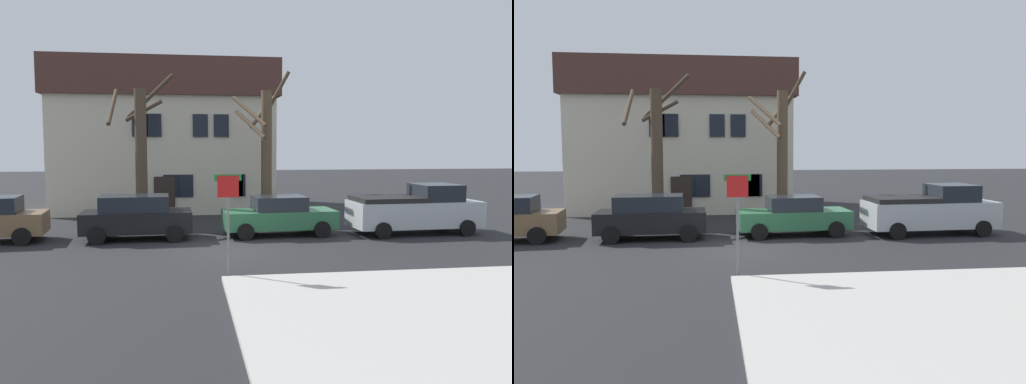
{
  "view_description": "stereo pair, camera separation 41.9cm",
  "coord_description": "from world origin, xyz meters",
  "views": [
    {
      "loc": [
        -1.54,
        -17.87,
        3.71
      ],
      "look_at": [
        1.28,
        2.22,
        1.87
      ],
      "focal_mm": 35.62,
      "sensor_mm": 36.0,
      "label": 1
    },
    {
      "loc": [
        -1.13,
        -17.93,
        3.71
      ],
      "look_at": [
        1.28,
        2.22,
        1.87
      ],
      "focal_mm": 35.62,
      "sensor_mm": 36.0,
      "label": 2
    }
  ],
  "objects": [
    {
      "name": "bicycle_leaning",
      "position": [
        -4.46,
        5.81,
        0.37
      ],
      "size": [
        1.71,
        0.46,
        1.03
      ],
      "color": "black",
      "rests_on": "ground_plane"
    },
    {
      "name": "tree_bare_mid",
      "position": [
        2.31,
        6.37,
        3.54
      ],
      "size": [
        2.88,
        2.87,
        7.33
      ],
      "color": "brown",
      "rests_on": "ground_plane"
    },
    {
      "name": "sidewalk_slab",
      "position": [
        4.76,
        -7.61,
        0.06
      ],
      "size": [
        10.67,
        7.04,
        0.12
      ],
      "primitive_type": "cube",
      "color": "#B7B5AD",
      "rests_on": "ground_plane"
    },
    {
      "name": "street_sign_pole",
      "position": [
        -0.36,
        -3.86,
        2.05
      ],
      "size": [
        0.76,
        0.07,
        2.93
      ],
      "color": "slate",
      "rests_on": "ground_plane"
    },
    {
      "name": "car_green_sedan",
      "position": [
        2.32,
        2.77,
        0.83
      ],
      "size": [
        4.73,
        2.29,
        1.64
      ],
      "color": "#2D6B42",
      "rests_on": "ground_plane"
    },
    {
      "name": "ground_plane",
      "position": [
        0.0,
        0.0,
        0.0
      ],
      "size": [
        120.0,
        120.0,
        0.0
      ],
      "primitive_type": "plane",
      "color": "#262628"
    },
    {
      "name": "tree_bare_near",
      "position": [
        -3.56,
        6.02,
        3.5
      ],
      "size": [
        2.91,
        2.84,
        7.13
      ],
      "color": "#4C3D2D",
      "rests_on": "ground_plane"
    },
    {
      "name": "car_black_wagon",
      "position": [
        -3.47,
        2.62,
        0.92
      ],
      "size": [
        4.35,
        2.24,
        1.76
      ],
      "color": "black",
      "rests_on": "ground_plane"
    },
    {
      "name": "pickup_truck_silver",
      "position": [
        8.15,
        2.43,
        1.01
      ],
      "size": [
        5.5,
        2.48,
        2.1
      ],
      "color": "#B7BABF",
      "rests_on": "ground_plane"
    },
    {
      "name": "building_main",
      "position": [
        -2.63,
        13.55,
        4.29
      ],
      "size": [
        12.6,
        8.77,
        8.43
      ],
      "color": "beige",
      "rests_on": "ground_plane"
    }
  ]
}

